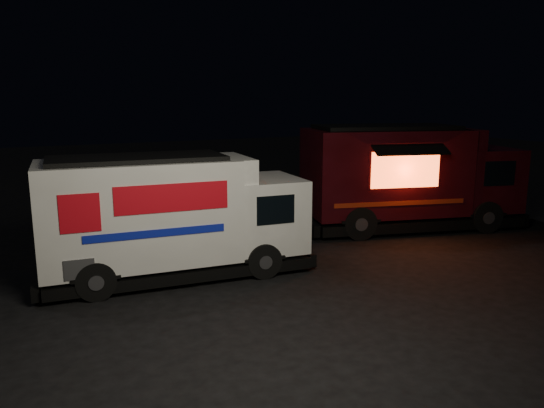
{
  "coord_description": "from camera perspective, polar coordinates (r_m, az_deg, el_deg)",
  "views": [
    {
      "loc": [
        -5.92,
        -9.94,
        4.28
      ],
      "look_at": [
        0.21,
        2.0,
        1.54
      ],
      "focal_mm": 35.0,
      "sensor_mm": 36.0,
      "label": 1
    }
  ],
  "objects": [
    {
      "name": "ground",
      "position": [
        12.34,
        3.42,
        -8.76
      ],
      "size": [
        80.0,
        80.0,
        0.0
      ],
      "primitive_type": "plane",
      "color": "black",
      "rests_on": "ground"
    },
    {
      "name": "white_truck",
      "position": [
        12.84,
        -10.22,
        -1.26
      ],
      "size": [
        6.67,
        2.84,
        2.94
      ],
      "primitive_type": null,
      "rotation": [
        0.0,
        0.0,
        -0.1
      ],
      "color": "silver",
      "rests_on": "ground"
    },
    {
      "name": "red_truck",
      "position": [
        17.91,
        14.7,
        2.85
      ],
      "size": [
        7.69,
        4.5,
        3.37
      ],
      "primitive_type": null,
      "rotation": [
        0.0,
        0.0,
        -0.27
      ],
      "color": "#33090F",
      "rests_on": "ground"
    }
  ]
}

